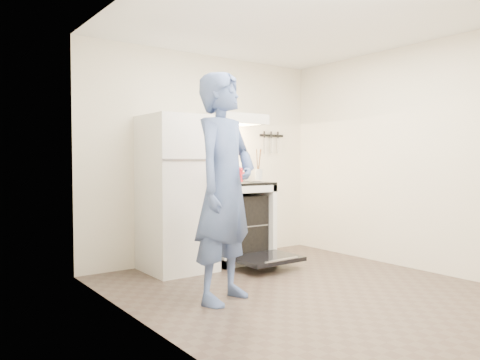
% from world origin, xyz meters
% --- Properties ---
extents(floor, '(3.60, 3.60, 0.00)m').
position_xyz_m(floor, '(0.00, 0.00, 0.00)').
color(floor, '#4A3E34').
rests_on(floor, ground).
extents(back_wall, '(3.20, 0.02, 2.50)m').
position_xyz_m(back_wall, '(0.00, 1.80, 1.25)').
color(back_wall, silver).
rests_on(back_wall, ground).
extents(refrigerator, '(0.70, 0.70, 1.70)m').
position_xyz_m(refrigerator, '(-0.58, 1.45, 0.85)').
color(refrigerator, white).
rests_on(refrigerator, floor).
extents(stove_body, '(0.76, 0.65, 0.92)m').
position_xyz_m(stove_body, '(0.23, 1.48, 0.46)').
color(stove_body, white).
rests_on(stove_body, floor).
extents(cooktop, '(0.76, 0.65, 0.03)m').
position_xyz_m(cooktop, '(0.23, 1.48, 0.94)').
color(cooktop, black).
rests_on(cooktop, stove_body).
extents(backsplash, '(0.76, 0.07, 0.20)m').
position_xyz_m(backsplash, '(0.23, 1.76, 1.05)').
color(backsplash, white).
rests_on(backsplash, cooktop).
extents(oven_door, '(0.70, 0.54, 0.04)m').
position_xyz_m(oven_door, '(0.23, 0.88, 0.12)').
color(oven_door, black).
rests_on(oven_door, floor).
extents(oven_rack, '(0.60, 0.52, 0.01)m').
position_xyz_m(oven_rack, '(0.23, 1.48, 0.44)').
color(oven_rack, gray).
rests_on(oven_rack, stove_body).
extents(range_hood, '(0.76, 0.50, 0.12)m').
position_xyz_m(range_hood, '(0.23, 1.55, 1.71)').
color(range_hood, white).
rests_on(range_hood, back_wall).
extents(knife_strip, '(0.40, 0.02, 0.03)m').
position_xyz_m(knife_strip, '(1.05, 1.79, 1.55)').
color(knife_strip, black).
rests_on(knife_strip, back_wall).
extents(pizza_stone, '(0.35, 0.35, 0.02)m').
position_xyz_m(pizza_stone, '(0.17, 1.53, 0.45)').
color(pizza_stone, '#9A774D').
rests_on(pizza_stone, oven_rack).
extents(tea_kettle, '(0.22, 0.18, 0.27)m').
position_xyz_m(tea_kettle, '(0.09, 1.59, 1.09)').
color(tea_kettle, '#B7B7BC').
rests_on(tea_kettle, cooktop).
extents(utensil_jar, '(0.10, 0.10, 0.13)m').
position_xyz_m(utensil_jar, '(0.46, 1.32, 1.05)').
color(utensil_jar, silver).
rests_on(utensil_jar, cooktop).
extents(person, '(0.84, 0.71, 1.96)m').
position_xyz_m(person, '(-0.78, 0.21, 0.98)').
color(person, '#334A77').
rests_on(person, floor).
extents(dutch_oven, '(0.33, 0.26, 0.22)m').
position_xyz_m(dutch_oven, '(-0.45, 0.61, 1.06)').
color(dutch_oven, red).
rests_on(dutch_oven, person).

